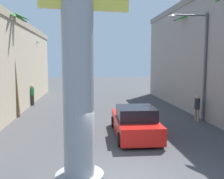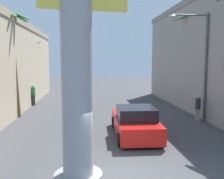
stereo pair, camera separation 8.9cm
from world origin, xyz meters
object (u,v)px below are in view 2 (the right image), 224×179
(palm_tree_mid_right, at_px, (191,49))
(palm_tree_far_left, at_px, (29,62))
(neon_sign_pole, at_px, (76,37))
(pedestrian_far_left, at_px, (33,93))
(palm_tree_mid_left, at_px, (13,52))
(car_lead, at_px, (135,122))
(street_lamp, at_px, (200,56))
(pedestrian_mid_right, at_px, (198,106))

(palm_tree_mid_right, distance_m, palm_tree_far_left, 15.44)
(neon_sign_pole, distance_m, palm_tree_mid_right, 14.69)
(neon_sign_pole, bearing_deg, pedestrian_far_left, 105.98)
(palm_tree_mid_left, bearing_deg, palm_tree_far_left, 95.57)
(neon_sign_pole, distance_m, pedestrian_far_left, 16.24)
(palm_tree_mid_right, xyz_separation_m, pedestrian_far_left, (-12.73, 3.18, -3.76))
(car_lead, bearing_deg, street_lamp, 30.85)
(car_lead, relative_size, pedestrian_far_left, 2.63)
(pedestrian_mid_right, bearing_deg, street_lamp, 67.84)
(neon_sign_pole, bearing_deg, palm_tree_mid_right, 55.34)
(neon_sign_pole, distance_m, street_lamp, 11.17)
(palm_tree_far_left, distance_m, pedestrian_mid_right, 16.89)
(palm_tree_far_left, distance_m, palm_tree_mid_left, 8.21)
(palm_tree_far_left, bearing_deg, palm_tree_mid_right, -26.32)
(palm_tree_far_left, bearing_deg, street_lamp, -39.37)
(pedestrian_far_left, xyz_separation_m, pedestrian_mid_right, (11.64, -7.10, -0.07))
(car_lead, relative_size, palm_tree_far_left, 0.75)
(palm_tree_far_left, relative_size, pedestrian_mid_right, 3.71)
(neon_sign_pole, height_order, pedestrian_mid_right, neon_sign_pole)
(neon_sign_pole, distance_m, palm_tree_mid_left, 11.74)
(street_lamp, xyz_separation_m, palm_tree_far_left, (-12.82, 10.52, -0.39))
(street_lamp, xyz_separation_m, palm_tree_mid_left, (-12.03, 2.38, 0.31))
(car_lead, distance_m, palm_tree_far_left, 15.90)
(palm_tree_far_left, xyz_separation_m, palm_tree_mid_left, (0.79, -8.14, 0.70))
(neon_sign_pole, bearing_deg, pedestrian_mid_right, 48.31)
(palm_tree_far_left, distance_m, pedestrian_far_left, 4.67)
(car_lead, xyz_separation_m, pedestrian_far_left, (-7.10, 9.64, 0.36))
(car_lead, height_order, pedestrian_mid_right, pedestrian_mid_right)
(palm_tree_mid_left, xyz_separation_m, pedestrian_mid_right, (11.93, -2.62, -3.48))
(palm_tree_mid_left, bearing_deg, palm_tree_mid_right, 5.74)
(neon_sign_pole, xyz_separation_m, palm_tree_mid_left, (-4.66, 10.78, -0.02))
(street_lamp, bearing_deg, car_lead, -149.15)
(neon_sign_pole, xyz_separation_m, car_lead, (2.72, 5.63, -3.80))
(car_lead, height_order, palm_tree_far_left, palm_tree_far_left)
(pedestrian_mid_right, bearing_deg, palm_tree_mid_right, 74.50)
(street_lamp, bearing_deg, pedestrian_mid_right, -112.16)
(street_lamp, bearing_deg, palm_tree_far_left, 140.63)
(car_lead, bearing_deg, neon_sign_pole, -115.84)
(pedestrian_far_left, distance_m, pedestrian_mid_right, 13.64)
(palm_tree_far_left, bearing_deg, pedestrian_mid_right, -40.22)
(palm_tree_mid_right, bearing_deg, car_lead, -131.09)
(street_lamp, distance_m, pedestrian_far_left, 13.94)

